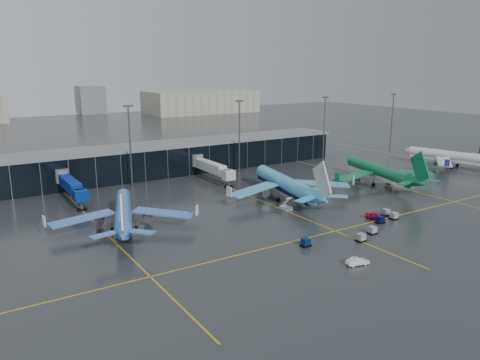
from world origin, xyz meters
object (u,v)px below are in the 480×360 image
baggage_carts (368,226)px  mobile_airstair (286,206)px  airliner_aer_lingus (379,164)px  airliner_arkefly (123,203)px  service_van_red (375,216)px  service_van_white (358,261)px  airliner_klm_near (285,175)px  airliner_ba (451,150)px

baggage_carts → mobile_airstair: bearing=105.6°
airliner_aer_lingus → airliner_arkefly: bearing=-167.4°
mobile_airstair → airliner_arkefly: bearing=173.6°
service_van_red → service_van_white: 29.74m
airliner_aer_lingus → mobile_airstair: size_ratio=12.45×
airliner_klm_near → baggage_carts: size_ratio=1.36×
airliner_arkefly → airliner_aer_lingus: size_ratio=0.92×
baggage_carts → service_van_white: size_ratio=7.33×
mobile_airstair → service_van_white: 37.48m
airliner_arkefly → airliner_ba: bearing=19.3°
airliner_ba → service_van_white: size_ratio=9.23×
airliner_arkefly → mobile_airstair: (41.14, -8.71, -5.29)m
airliner_klm_near → service_van_white: airliner_klm_near is taller
service_van_red → service_van_white: size_ratio=1.05×
airliner_arkefly → airliner_aer_lingus: (83.01, -2.70, 0.54)m
airliner_klm_near → airliner_ba: bearing=13.1°
airliner_klm_near → airliner_arkefly: bearing=-168.1°
baggage_carts → service_van_white: baggage_carts is taller
mobile_airstair → baggage_carts: bearing=-68.9°
airliner_klm_near → airliner_ba: airliner_klm_near is taller
airliner_klm_near → airliner_aer_lingus: bearing=7.8°
airliner_arkefly → airliner_ba: size_ratio=0.95×
airliner_aer_lingus → service_van_white: 67.56m
airliner_klm_near → baggage_carts: 31.96m
airliner_klm_near → service_van_red: airliner_klm_near is taller
airliner_arkefly → baggage_carts: airliner_arkefly is taller
service_van_white → service_van_red: bearing=-41.9°
baggage_carts → service_van_white: bearing=-142.5°
airliner_arkefly → mobile_airstair: 42.38m
mobile_airstair → service_van_red: (13.35, -18.53, 0.04)m
airliner_klm_near → airliner_ba: (79.47, 1.51, -0.53)m
airliner_klm_near → mobile_airstair: size_ratio=13.06×
baggage_carts → mobile_airstair: mobile_airstair is taller
airliner_arkefly → service_van_white: airliner_arkefly is taller
airliner_klm_near → baggage_carts: bearing=-77.7°
mobile_airstair → service_van_white: size_ratio=0.77×
baggage_carts → airliner_klm_near: bearing=90.2°
baggage_carts → service_van_red: (7.01, 4.21, 0.05)m
airliner_klm_near → service_van_white: bearing=-98.9°
mobile_airstair → airliner_klm_near: bearing=59.8°
airliner_arkefly → service_van_white: bearing=-37.1°
airliner_ba → mobile_airstair: airliner_ba is taller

